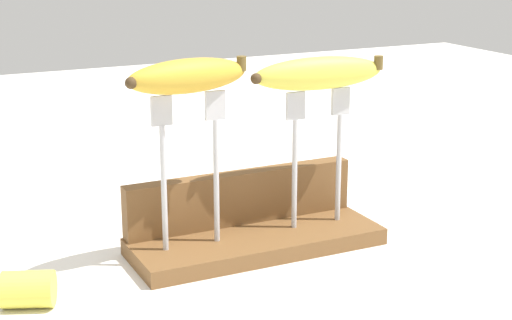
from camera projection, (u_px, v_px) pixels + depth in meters
name	position (u px, v px, depth m)	size (l,w,h in m)	color
ground_plane	(256.00, 249.00, 1.07)	(3.00, 3.00, 0.00)	silver
wooden_board	(256.00, 241.00, 1.07)	(0.33, 0.12, 0.02)	brown
board_backstop	(240.00, 197.00, 1.09)	(0.32, 0.03, 0.07)	brown
fork_stand_left	(191.00, 157.00, 0.99)	(0.10, 0.01, 0.19)	#B2B2B7
fork_stand_right	(319.00, 146.00, 1.07)	(0.09, 0.01, 0.18)	#B2B2B7
banana_raised_left	(189.00, 76.00, 0.96)	(0.16, 0.06, 0.04)	gold
banana_raised_right	(321.00, 74.00, 1.04)	(0.19, 0.04, 0.04)	#DBD147
fork_fallen_far	(386.00, 218.00, 1.17)	(0.17, 0.06, 0.01)	#B2B2B7
banana_chunk_far	(27.00, 289.00, 0.90)	(0.07, 0.06, 0.04)	#DBD147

